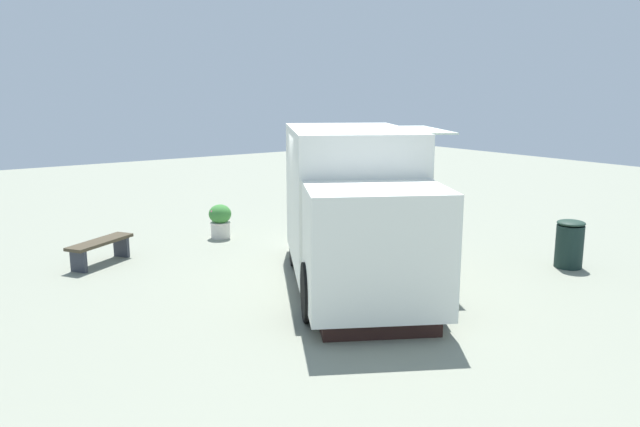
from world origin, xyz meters
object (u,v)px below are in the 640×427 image
person_customer (380,206)px  trash_bin (569,243)px  plaza_bench (100,247)px  planter_flowering_far (334,208)px  planter_flowering_near (220,220)px  food_truck (354,213)px

person_customer → trash_bin: (-0.08, 5.35, 0.11)m
plaza_bench → planter_flowering_far: bearing=-176.5°
person_customer → trash_bin: size_ratio=0.97×
planter_flowering_near → person_customer: bearing=172.4°
food_truck → plaza_bench: 5.01m
person_customer → food_truck: bearing=44.6°
food_truck → planter_flowering_far: size_ratio=7.10×
planter_flowering_near → planter_flowering_far: planter_flowering_near is taller
planter_flowering_far → plaza_bench: planter_flowering_far is taller
trash_bin → food_truck: bearing=-21.8°
person_customer → planter_flowering_far: person_customer is taller
food_truck → plaza_bench: size_ratio=3.70×
planter_flowering_near → planter_flowering_far: (-2.99, 0.28, -0.02)m
food_truck → trash_bin: bearing=158.2°
food_truck → trash_bin: food_truck is taller
person_customer → planter_flowering_near: (4.25, -0.57, 0.06)m
person_customer → plaza_bench: bearing=0.6°
planter_flowering_far → person_customer: bearing=167.3°
planter_flowering_near → planter_flowering_far: 3.01m
food_truck → planter_flowering_near: food_truck is taller
person_customer → planter_flowering_near: bearing=-7.6°
planter_flowering_near → trash_bin: trash_bin is taller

